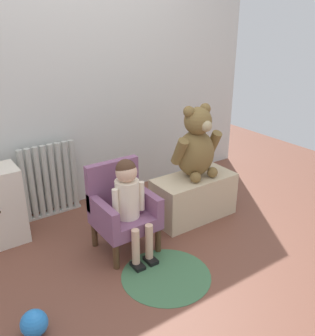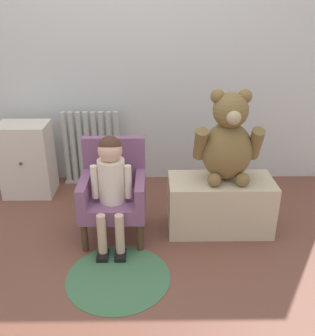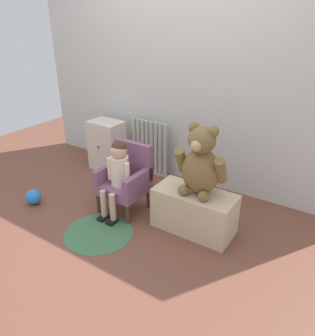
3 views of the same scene
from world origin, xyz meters
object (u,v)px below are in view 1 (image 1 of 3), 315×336
(radiator, at_px, (50,181))
(floor_rug, at_px, (166,276))
(child_armchair, at_px, (122,208))
(low_bench, at_px, (194,197))
(child_figure, at_px, (129,195))
(large_teddy_bear, at_px, (196,146))
(toy_ball, at_px, (34,323))

(radiator, distance_m, floor_rug, 1.33)
(child_armchair, bearing_deg, radiator, 108.67)
(low_bench, xyz_separation_m, floor_rug, (-0.66, -0.51, -0.18))
(child_figure, relative_size, large_teddy_bear, 1.21)
(radiator, xyz_separation_m, floor_rug, (0.32, -1.25, -0.31))
(low_bench, relative_size, toy_ball, 4.63)
(child_armchair, height_order, low_bench, child_armchair)
(child_armchair, bearing_deg, toy_ball, -150.64)
(child_figure, height_order, toy_ball, child_figure)
(radiator, bearing_deg, child_armchair, -71.33)
(low_bench, xyz_separation_m, toy_ball, (-1.54, -0.50, -0.11))
(child_figure, distance_m, low_bench, 0.79)
(floor_rug, bearing_deg, radiator, 104.21)
(low_bench, relative_size, large_teddy_bear, 1.17)
(floor_rug, bearing_deg, low_bench, 37.85)
(large_teddy_bear, bearing_deg, floor_rug, -142.00)
(large_teddy_bear, relative_size, toy_ball, 3.97)
(child_armchair, distance_m, large_teddy_bear, 0.81)
(child_armchair, height_order, large_teddy_bear, large_teddy_bear)
(large_teddy_bear, distance_m, toy_ball, 1.75)
(large_teddy_bear, distance_m, floor_rug, 1.08)
(child_figure, bearing_deg, toy_ball, -156.68)
(child_figure, bearing_deg, low_bench, 11.39)
(child_armchair, relative_size, toy_ball, 4.28)
(low_bench, bearing_deg, child_armchair, -177.11)
(low_bench, bearing_deg, toy_ball, -162.03)
(floor_rug, bearing_deg, child_figure, 98.58)
(radiator, height_order, large_teddy_bear, large_teddy_bear)
(low_bench, relative_size, floor_rug, 1.16)
(child_armchair, distance_m, toy_ball, 0.98)
(low_bench, height_order, floor_rug, low_bench)
(low_bench, bearing_deg, floor_rug, -142.15)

